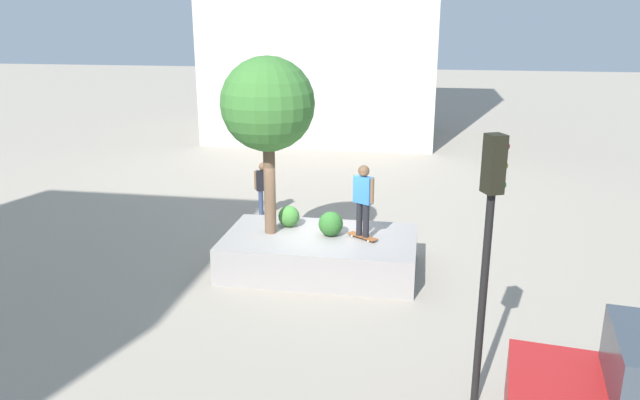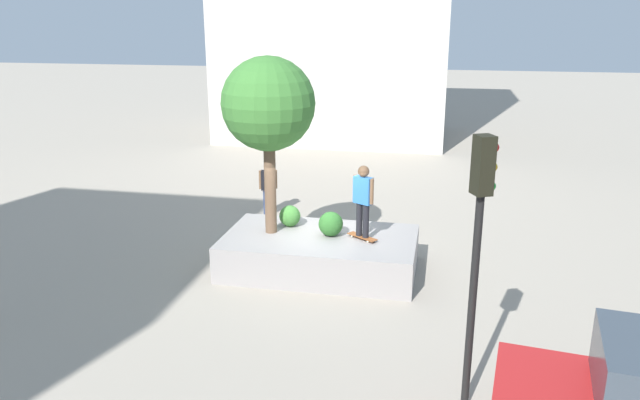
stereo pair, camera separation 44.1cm
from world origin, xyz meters
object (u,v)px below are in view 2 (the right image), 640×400
at_px(plaza_tree, 268,105).
at_px(skateboard, 362,237).
at_px(planter_ledge, 320,253).
at_px(passerby_with_bag, 268,184).
at_px(skateboarder, 363,196).
at_px(traffic_light_median, 479,229).

xyz_separation_m(plaza_tree, skateboard, (-2.24, 0.07, -3.02)).
height_order(planter_ledge, passerby_with_bag, passerby_with_bag).
distance_m(plaza_tree, skateboard, 3.76).
distance_m(planter_ledge, passerby_with_bag, 4.70).
relative_size(plaza_tree, skateboard, 5.42).
bearing_deg(skateboarder, plaza_tree, -1.75).
relative_size(skateboarder, passerby_with_bag, 1.03).
xyz_separation_m(skateboarder, traffic_light_median, (-2.31, 4.84, 1.04)).
bearing_deg(planter_ledge, skateboarder, 179.29).
bearing_deg(passerby_with_bag, skateboarder, 130.88).
bearing_deg(traffic_light_median, plaza_tree, -47.14).
xyz_separation_m(skateboard, passerby_with_bag, (3.46, -4.00, 0.03)).
xyz_separation_m(planter_ledge, plaza_tree, (1.22, -0.06, 3.51)).
bearing_deg(skateboard, skateboarder, -90.00).
height_order(planter_ledge, plaza_tree, plaza_tree).
xyz_separation_m(planter_ledge, passerby_with_bag, (2.44, -3.98, 0.52)).
height_order(skateboard, skateboarder, skateboarder).
height_order(planter_ledge, skateboard, skateboard).
xyz_separation_m(plaza_tree, skateboarder, (-2.24, 0.07, -2.02)).
relative_size(planter_ledge, traffic_light_median, 1.06).
bearing_deg(skateboard, traffic_light_median, 115.55).
bearing_deg(skateboard, planter_ledge, -0.71).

